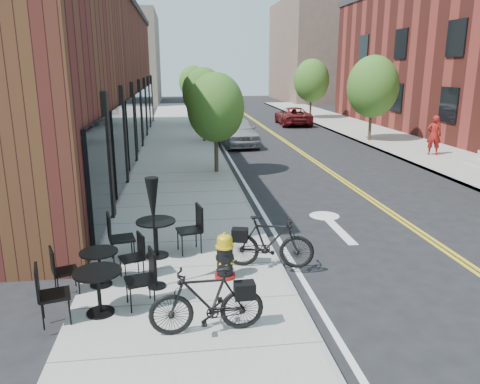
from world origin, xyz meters
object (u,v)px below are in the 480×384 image
fire_hydrant (225,256)px  pedestrian (434,135)px  bicycle_left (207,301)px  patio_umbrella (153,210)px  bistro_set_a (98,286)px  bistro_set_c (156,233)px  parked_car_a (236,131)px  parked_car_b (221,119)px  bicycle_right (269,242)px  parked_car_far (293,116)px  parked_car_c (215,113)px  bistro_set_b (100,263)px

fire_hydrant → pedestrian: bearing=43.2°
bicycle_left → patio_umbrella: patio_umbrella is taller
bistro_set_a → pedestrian: 18.52m
bistro_set_c → parked_car_a: 15.74m
parked_car_b → bistro_set_c: bearing=-101.9°
bistro_set_c → pedestrian: (12.35, 10.64, 0.39)m
bicycle_right → patio_umbrella: 2.53m
bicycle_right → parked_car_far: bearing=-1.4°
parked_car_a → parked_car_far: parked_car_a is taller
bistro_set_a → bicycle_left: bearing=-39.9°
fire_hydrant → patio_umbrella: bearing=-173.4°
fire_hydrant → bicycle_right: 1.02m
bicycle_left → bistro_set_c: (-0.88, 3.16, -0.00)m
pedestrian → patio_umbrella: bearing=62.4°
parked_car_c → bicycle_right: bearing=-90.1°
bicycle_left → parked_car_a: parked_car_a is taller
bicycle_left → bicycle_right: bearing=146.3°
fire_hydrant → bistro_set_c: size_ratio=0.46×
parked_car_c → bicycle_left: bearing=-92.7°
bicycle_left → bistro_set_b: (-1.88, 1.89, -0.09)m
bistro_set_c → parked_car_b: bearing=68.4°
bistro_set_a → bistro_set_b: size_ratio=1.13×
bistro_set_a → parked_car_far: parked_car_far is taller
patio_umbrella → fire_hydrant: bearing=10.6°
fire_hydrant → bicycle_right: size_ratio=0.51×
bistro_set_c → parked_car_c: 26.06m
patio_umbrella → parked_car_a: 17.21m
parked_car_a → parked_car_far: 10.05m
bistro_set_b → parked_car_far: size_ratio=0.36×
bicycle_right → bistro_set_a: (-3.15, -1.46, -0.05)m
bicycle_right → bistro_set_c: bearing=82.4°
bicycle_right → pedestrian: 15.30m
parked_car_c → fire_hydrant: bearing=-92.1°
parked_car_b → pedestrian: size_ratio=2.34×
bicycle_right → patio_umbrella: patio_umbrella is taller
bicycle_right → parked_car_a: parked_car_a is taller
patio_umbrella → parked_car_a: (3.61, 16.80, -0.85)m
bistro_set_a → parked_car_b: 24.91m
bistro_set_a → patio_umbrella: bearing=28.8°
parked_car_b → parked_car_c: size_ratio=0.88×
bistro_set_c → patio_umbrella: (0.04, -1.49, 0.98)m
parked_car_b → pedestrian: pedestrian is taller
pedestrian → parked_car_b: bearing=-34.6°
bicycle_left → bistro_set_c: bearing=-166.1°
parked_car_a → bicycle_right: bearing=-100.3°
bicycle_right → bistro_set_a: 3.47m
parked_car_far → pedestrian: (3.45, -13.24, 0.40)m
bicycle_left → parked_car_c: (2.52, 28.99, 0.06)m
bistro_set_b → parked_car_b: parked_car_b is taller
bistro_set_a → parked_car_far: (9.75, 26.23, 0.02)m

